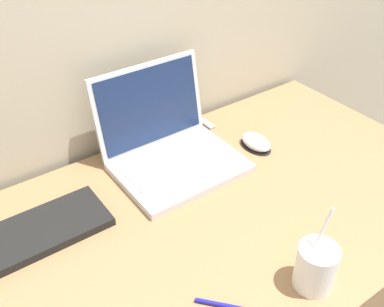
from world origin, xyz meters
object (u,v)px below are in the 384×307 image
Objects in this scene: usb_stick at (207,124)px; pen at (234,307)px; laptop at (169,145)px; external_keyboard at (27,237)px; computer_mouse at (256,142)px; drink_cup at (316,266)px.

pen is at bearing -122.58° from usb_stick.
laptop is 2.71× the size of pen.
external_keyboard reaches higher than pen.
computer_mouse is 1.77× the size of usb_stick.
usb_stick is (0.19, 0.60, -0.05)m from drink_cup.
computer_mouse is 0.18m from usb_stick.
laptop is 0.43m from external_keyboard.
laptop is 0.50m from pen.
external_keyboard reaches higher than usb_stick.
laptop is 0.26m from computer_mouse.
drink_cup is 3.13× the size of usb_stick.
drink_cup is 1.77× the size of computer_mouse.
usb_stick is 0.50× the size of pen.
drink_cup reaches higher than usb_stick.
laptop is at bearing 71.25° from pen.
pen is (-0.36, -0.56, 0.00)m from usb_stick.
computer_mouse is at bearing -20.15° from laptop.
drink_cup is 1.56× the size of pen.
external_keyboard is 6.09× the size of usb_stick.
pen is at bearing -136.38° from computer_mouse.
computer_mouse is at bearing 43.62° from pen.
external_keyboard is at bearing -171.52° from laptop.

